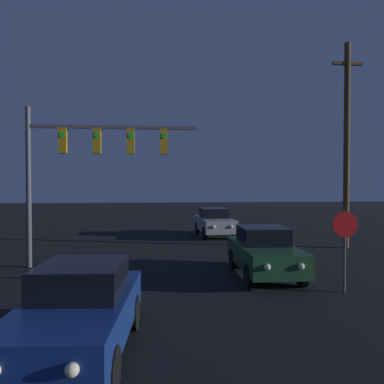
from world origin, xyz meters
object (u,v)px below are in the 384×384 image
(car_near, at_px, (79,311))
(traffic_signal_mast, at_px, (86,154))
(utility_pole, at_px, (347,143))
(car_mid, at_px, (264,252))
(car_far, at_px, (214,222))
(stop_sign, at_px, (345,236))

(car_near, bearing_deg, traffic_signal_mast, -76.56)
(traffic_signal_mast, xyz_separation_m, utility_pole, (11.30, 2.79, 0.82))
(car_mid, bearing_deg, car_near, 47.76)
(car_mid, height_order, car_far, same)
(car_near, bearing_deg, car_far, -103.72)
(car_far, xyz_separation_m, traffic_signal_mast, (-5.78, -7.10, 3.25))
(stop_sign, relative_size, utility_pole, 0.24)
(car_near, relative_size, stop_sign, 1.83)
(traffic_signal_mast, bearing_deg, car_mid, -19.52)
(car_mid, xyz_separation_m, stop_sign, (1.72, -1.89, 0.76))
(car_near, relative_size, utility_pole, 0.43)
(car_near, xyz_separation_m, utility_pole, (10.11, 10.01, 4.06))
(car_mid, height_order, stop_sign, stop_sign)
(utility_pole, bearing_deg, traffic_signal_mast, -166.12)
(utility_pole, bearing_deg, stop_sign, -118.08)
(car_far, height_order, traffic_signal_mast, traffic_signal_mast)
(car_mid, relative_size, car_far, 0.99)
(car_near, xyz_separation_m, car_far, (4.59, 14.32, 0.00))
(car_mid, distance_m, car_far, 9.22)
(car_near, bearing_deg, car_mid, -129.02)
(car_mid, height_order, traffic_signal_mast, traffic_signal_mast)
(car_near, distance_m, car_mid, 6.98)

